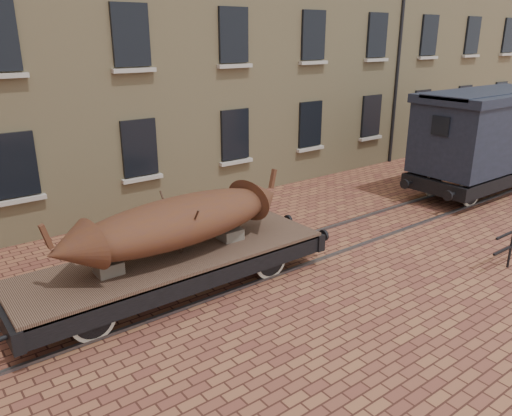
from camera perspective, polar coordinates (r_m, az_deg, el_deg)
ground at (r=13.51m, az=6.37°, el=-4.50°), size 90.00×90.00×0.00m
rail_track at (r=13.50m, az=6.37°, el=-4.39°), size 30.00×1.52×0.06m
flatcar_wagon at (r=11.01m, az=-9.26°, el=-6.18°), size 7.74×2.10×1.17m
iron_boat at (r=10.72m, az=-8.74°, el=-1.47°), size 5.71×1.99×1.40m
goods_van at (r=19.50m, az=25.13°, el=8.14°), size 7.01×2.56×3.63m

